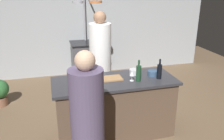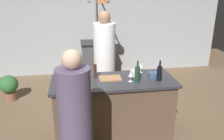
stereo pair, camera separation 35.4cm
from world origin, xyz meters
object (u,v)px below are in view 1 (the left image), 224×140
chef (101,66)px  guest_left (88,132)px  wine_glass_near_left_guest (75,77)px  cutting_board (111,78)px  wine_bottle_dark (159,71)px  stove_range (88,60)px  wine_bottle_red (82,78)px  wine_bottle_green (139,73)px  mixing_bowl_steel (134,72)px  wine_glass_near_right_guest (139,65)px  mixing_bowl_blue (153,73)px  pepper_mill (95,72)px  wine_glass_by_chef (132,74)px

chef → guest_left: (-0.54, -1.82, -0.07)m
guest_left → wine_glass_near_left_guest: 1.01m
cutting_board → wine_bottle_dark: size_ratio=1.07×
stove_range → wine_bottle_red: wine_bottle_red is taller
wine_bottle_green → mixing_bowl_steel: size_ratio=2.05×
wine_bottle_dark → wine_glass_near_right_guest: (-0.17, 0.35, -0.01)m
mixing_bowl_blue → mixing_bowl_steel: (-0.25, 0.13, 0.00)m
wine_bottle_green → wine_bottle_dark: 0.33m
wine_glass_near_right_guest → mixing_bowl_steel: bearing=-141.8°
chef → wine_glass_near_left_guest: bearing=-122.6°
guest_left → wine_bottle_dark: guest_left is taller
cutting_board → mixing_bowl_blue: size_ratio=2.08×
wine_bottle_dark → mixing_bowl_steel: wine_bottle_dark is taller
cutting_board → wine_glass_near_left_guest: wine_glass_near_left_guest is taller
pepper_mill → wine_glass_near_left_guest: 0.33m
stove_range → wine_glass_near_left_guest: size_ratio=6.10×
cutting_board → mixing_bowl_steel: (0.40, 0.09, 0.03)m
wine_bottle_red → wine_bottle_dark: (1.13, -0.02, 0.01)m
wine_bottle_green → wine_glass_near_right_guest: 0.39m
chef → wine_bottle_green: bearing=-70.6°
cutting_board → wine_glass_near_right_guest: (0.51, 0.19, 0.10)m
chef → guest_left: chef is taller
stove_range → chef: (-0.02, -1.60, 0.39)m
chef → wine_glass_by_chef: 0.99m
chef → cutting_board: size_ratio=5.61×
chef → wine_glass_near_right_guest: bearing=-50.8°
wine_bottle_red → wine_glass_near_left_guest: bearing=128.7°
stove_range → mixing_bowl_blue: bearing=-76.1°
chef → cutting_board: bearing=-91.3°
cutting_board → pepper_mill: (-0.21, 0.08, 0.10)m
cutting_board → wine_bottle_red: wine_bottle_red is taller
pepper_mill → wine_bottle_red: bearing=-135.9°
cutting_board → mixing_bowl_blue: bearing=-3.0°
stove_range → wine_bottle_dark: (0.65, -2.56, 0.57)m
mixing_bowl_blue → mixing_bowl_steel: bearing=152.7°
cutting_board → pepper_mill: bearing=159.1°
pepper_mill → wine_glass_by_chef: pepper_mill is taller
wine_bottle_green → wine_glass_near_left_guest: (-0.88, 0.13, -0.02)m
pepper_mill → wine_glass_near_left_guest: pepper_mill is taller
guest_left → wine_glass_near_left_guest: bearing=90.1°
wine_glass_near_left_guest → wine_bottle_red: bearing=-51.3°
guest_left → mixing_bowl_blue: guest_left is taller
cutting_board → mixing_bowl_blue: mixing_bowl_blue is taller
wine_bottle_green → mixing_bowl_blue: 0.33m
cutting_board → pepper_mill: pepper_mill is taller
chef → wine_glass_near_left_guest: size_ratio=12.30×
stove_range → cutting_board: size_ratio=2.78×
wine_bottle_dark → wine_glass_by_chef: 0.42m
wine_glass_by_chef → wine_bottle_dark: bearing=-2.4°
wine_glass_near_left_guest → wine_glass_near_right_guest: 1.06m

